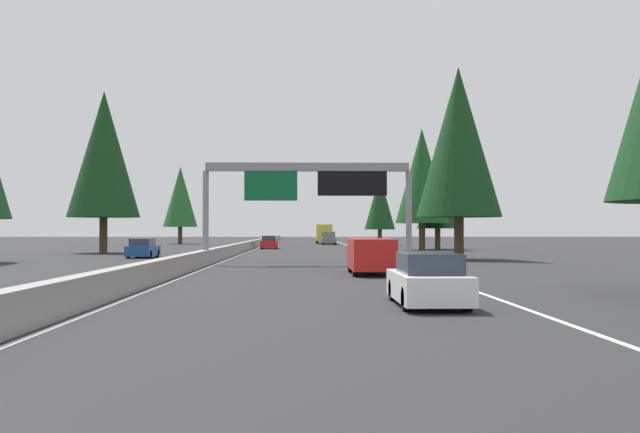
# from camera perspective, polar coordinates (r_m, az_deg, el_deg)

# --- Properties ---
(ground_plane) EXTENTS (320.00, 320.00, 0.00)m
(ground_plane) POSITION_cam_1_polar(r_m,az_deg,el_deg) (65.74, -6.20, -2.89)
(ground_plane) COLOR #262628
(median_barrier) EXTENTS (180.00, 0.56, 0.90)m
(median_barrier) POSITION_cam_1_polar(r_m,az_deg,el_deg) (85.69, -5.25, -2.17)
(median_barrier) COLOR gray
(median_barrier) RESTS_ON ground
(shoulder_stripe_right) EXTENTS (160.00, 0.16, 0.01)m
(shoulder_stripe_right) POSITION_cam_1_polar(r_m,az_deg,el_deg) (75.72, 3.19, -2.65)
(shoulder_stripe_right) COLOR silver
(shoulder_stripe_right) RESTS_ON ground
(shoulder_stripe_median) EXTENTS (160.00, 0.16, 0.01)m
(shoulder_stripe_median) POSITION_cam_1_polar(r_m,az_deg,el_deg) (75.69, -5.36, -2.65)
(shoulder_stripe_median) COLOR silver
(shoulder_stripe_median) RESTS_ON ground
(sign_gantry_overhead) EXTENTS (0.50, 12.68, 6.18)m
(sign_gantry_overhead) POSITION_cam_1_polar(r_m,az_deg,el_deg) (44.10, -0.75, 2.59)
(sign_gantry_overhead) COLOR gray
(sign_gantry_overhead) RESTS_ON ground
(sedan_far_right) EXTENTS (4.40, 1.80, 1.47)m
(sedan_far_right) POSITION_cam_1_polar(r_m,az_deg,el_deg) (20.47, 8.47, -5.03)
(sedan_far_right) COLOR white
(sedan_far_right) RESTS_ON ground
(minivan_distant_a) EXTENTS (5.00, 1.95, 1.69)m
(minivan_distant_a) POSITION_cam_1_polar(r_m,az_deg,el_deg) (34.57, 4.01, -2.97)
(minivan_distant_a) COLOR red
(minivan_distant_a) RESTS_ON ground
(sedan_near_center) EXTENTS (4.40, 1.80, 1.47)m
(sedan_near_center) POSITION_cam_1_polar(r_m,az_deg,el_deg) (82.04, -4.00, -2.06)
(sedan_near_center) COLOR red
(sedan_near_center) RESTS_ON ground
(box_truck_near_right) EXTENTS (8.50, 2.40, 2.95)m
(box_truck_near_right) POSITION_cam_1_polar(r_m,az_deg,el_deg) (114.82, 0.30, -1.31)
(box_truck_near_right) COLOR gold
(box_truck_near_right) RESTS_ON ground
(pickup_mid_left) EXTENTS (5.60, 2.00, 1.86)m
(pickup_mid_left) POSITION_cam_1_polar(r_m,az_deg,el_deg) (104.90, 0.68, -1.71)
(pickup_mid_left) COLOR slate
(pickup_mid_left) RESTS_ON ground
(oncoming_near) EXTENTS (4.40, 1.80, 1.47)m
(oncoming_near) POSITION_cam_1_polar(r_m,az_deg,el_deg) (56.94, -13.71, -2.46)
(oncoming_near) COLOR #1E4793
(oncoming_near) RESTS_ON ground
(conifer_right_near) EXTENTS (6.06, 6.06, 13.77)m
(conifer_right_near) POSITION_cam_1_polar(r_m,az_deg,el_deg) (52.99, 10.81, 5.75)
(conifer_right_near) COLOR #4C3823
(conifer_right_near) RESTS_ON ground
(conifer_right_mid) EXTENTS (5.65, 5.65, 12.85)m
(conifer_right_mid) POSITION_cam_1_polar(r_m,az_deg,el_deg) (77.54, 7.99, 3.17)
(conifer_right_mid) COLOR #4C3823
(conifer_right_mid) RESTS_ON ground
(conifer_right_far) EXTENTS (4.55, 4.55, 10.35)m
(conifer_right_far) POSITION_cam_1_polar(r_m,az_deg,el_deg) (81.20, 9.19, 1.90)
(conifer_right_far) COLOR #4C3823
(conifer_right_far) RESTS_ON ground
(conifer_right_distant) EXTENTS (4.36, 4.36, 9.92)m
(conifer_right_distant) POSITION_cam_1_polar(r_m,az_deg,el_deg) (103.29, 4.71, 1.11)
(conifer_right_distant) COLOR #4C3823
(conifer_right_distant) RESTS_ON ground
(conifer_left_mid) EXTENTS (6.55, 6.55, 14.88)m
(conifer_left_mid) POSITION_cam_1_polar(r_m,az_deg,el_deg) (69.66, -16.58, 4.71)
(conifer_left_mid) COLOR #4C3823
(conifer_left_mid) RESTS_ON ground
(conifer_left_far) EXTENTS (5.16, 5.16, 11.73)m
(conifer_left_far) POSITION_cam_1_polar(r_m,az_deg,el_deg) (111.90, -10.90, 1.53)
(conifer_left_far) COLOR #4C3823
(conifer_left_far) RESTS_ON ground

